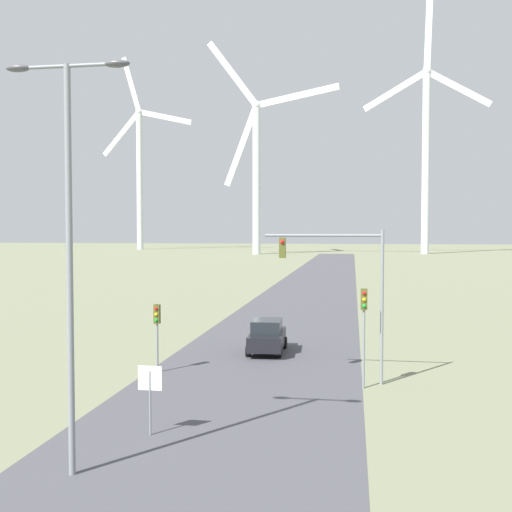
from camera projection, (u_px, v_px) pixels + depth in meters
name	position (u px, v px, depth m)	size (l,w,h in m)	color
road_surface	(302.00, 304.00, 54.77)	(10.00, 240.00, 0.01)	#47474C
streetlamp	(69.00, 222.00, 16.10)	(3.52, 0.32, 11.17)	gray
stop_sign_near	(150.00, 387.00, 19.49)	(0.81, 0.07, 2.28)	gray
traffic_light_post_near_left	(157.00, 323.00, 28.14)	(0.28, 0.34, 3.21)	gray
traffic_light_post_near_right	(364.00, 316.00, 25.22)	(0.28, 0.34, 4.24)	gray
traffic_light_mast_overhead	(342.00, 274.00, 26.06)	(5.17, 0.35, 6.72)	gray
car_approaching	(267.00, 336.00, 32.75)	(1.99, 4.18, 1.83)	black
wind_turbine_far_left	(140.00, 165.00, 213.71)	(34.57, 4.39, 68.82)	silver
wind_turbine_left	(256.00, 159.00, 169.29)	(38.53, 9.34, 61.66)	silver
wind_turbine_center	(426.00, 143.00, 171.91)	(35.37, 7.04, 72.49)	silver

